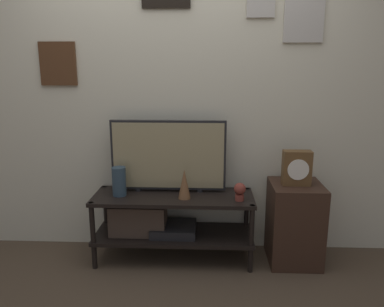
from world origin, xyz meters
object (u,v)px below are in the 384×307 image
Objects in this scene: television at (168,155)px; vase_tall_ceramic at (119,181)px; mantel_clock at (297,168)px; vase_slim_bronze at (184,184)px; decorative_bust at (240,191)px.

vase_tall_ceramic is (-0.38, -0.11, -0.19)m from television.
television is at bearing 174.24° from mantel_clock.
television is 0.28m from vase_slim_bronze.
television reaches higher than vase_slim_bronze.
mantel_clock reaches higher than vase_slim_bronze.
mantel_clock is at bearing 0.52° from vase_tall_ceramic.
television reaches higher than vase_tall_ceramic.
vase_slim_bronze is 0.43m from decorative_bust.
vase_tall_ceramic is 0.52m from vase_slim_bronze.
vase_slim_bronze is at bearing 176.24° from decorative_bust.
television reaches higher than mantel_clock.
mantel_clock reaches higher than vase_tall_ceramic.
decorative_bust is 0.48m from mantel_clock.
vase_slim_bronze is at bearing -49.24° from television.
television is 0.64m from decorative_bust.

